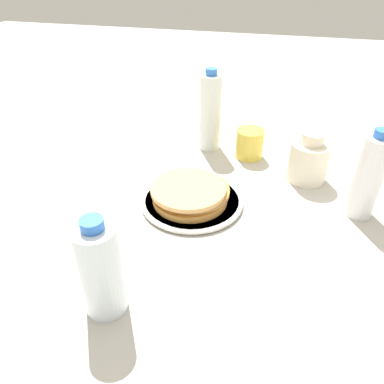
% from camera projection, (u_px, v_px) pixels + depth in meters
% --- Properties ---
extents(ground_plane, '(4.00, 4.00, 0.00)m').
position_uv_depth(ground_plane, '(193.00, 205.00, 0.92)').
color(ground_plane, '#BCB7AD').
extents(plate, '(0.25, 0.25, 0.01)m').
position_uv_depth(plate, '(192.00, 201.00, 0.92)').
color(plate, silver).
rests_on(plate, ground_plane).
extents(pancake_stack, '(0.19, 0.19, 0.04)m').
position_uv_depth(pancake_stack, '(190.00, 193.00, 0.91)').
color(pancake_stack, '#BC813B').
rests_on(pancake_stack, plate).
extents(juice_glass, '(0.08, 0.08, 0.08)m').
position_uv_depth(juice_glass, '(250.00, 143.00, 1.10)').
color(juice_glass, yellow).
rests_on(juice_glass, ground_plane).
extents(cream_jug, '(0.10, 0.10, 0.14)m').
position_uv_depth(cream_jug, '(309.00, 160.00, 0.99)').
color(cream_jug, beige).
rests_on(cream_jug, ground_plane).
extents(water_bottle_near, '(0.06, 0.06, 0.22)m').
position_uv_depth(water_bottle_near, '(368.00, 177.00, 0.83)').
color(water_bottle_near, white).
rests_on(water_bottle_near, ground_plane).
extents(water_bottle_mid, '(0.07, 0.07, 0.24)m').
position_uv_depth(water_bottle_mid, '(210.00, 112.00, 1.11)').
color(water_bottle_mid, silver).
rests_on(water_bottle_mid, ground_plane).
extents(water_bottle_far, '(0.07, 0.07, 0.20)m').
position_uv_depth(water_bottle_far, '(101.00, 269.00, 0.62)').
color(water_bottle_far, silver).
rests_on(water_bottle_far, ground_plane).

